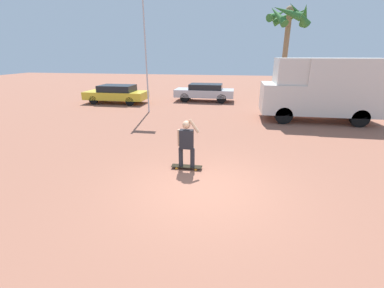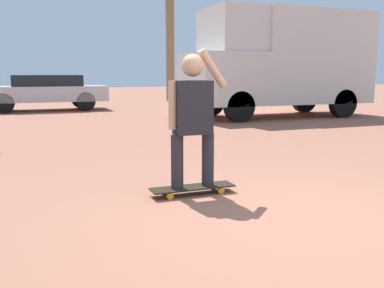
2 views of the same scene
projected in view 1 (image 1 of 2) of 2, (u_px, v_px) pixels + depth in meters
ground_plane at (203, 188)px, 7.06m from camera, size 80.00×80.00×0.00m
skateboard at (187, 166)px, 8.23m from camera, size 0.98×0.25×0.09m
person_skateboarder at (186, 141)px, 7.94m from camera, size 0.70×0.25×1.56m
camper_van at (322, 88)px, 13.61m from camera, size 5.92×2.30×3.29m
parked_car_silver at (205, 92)px, 19.84m from camera, size 4.49×1.76×1.32m
parked_car_yellow at (116, 93)px, 19.05m from camera, size 4.51×1.86×1.32m
palm_tree_near_van at (289, 21)px, 20.87m from camera, size 3.63×3.66×7.33m
flagpole at (146, 35)px, 14.79m from camera, size 1.16×0.12×7.75m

